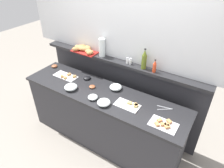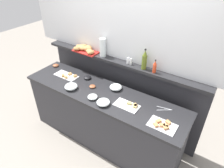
{
  "view_description": "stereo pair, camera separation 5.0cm",
  "coord_description": "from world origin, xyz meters",
  "px_view_note": "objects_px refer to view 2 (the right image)",
  "views": [
    {
      "loc": [
        1.29,
        -1.76,
        2.5
      ],
      "look_at": [
        0.1,
        0.1,
        1.02
      ],
      "focal_mm": 32.35,
      "sensor_mm": 36.0,
      "label": 1
    },
    {
      "loc": [
        1.33,
        -1.73,
        2.5
      ],
      "look_at": [
        0.1,
        0.1,
        1.02
      ],
      "focal_mm": 32.35,
      "sensor_mm": 36.0,
      "label": 2
    }
  ],
  "objects_px": {
    "glass_bowl_extra": "(103,102)",
    "olive_oil_bottle": "(144,60)",
    "sandwich_platter_rear": "(128,105)",
    "condiment_bowl_cream": "(56,65)",
    "sandwich_platter_front": "(162,125)",
    "hot_sauce_bottle": "(155,67)",
    "glass_bowl_small": "(93,97)",
    "condiment_bowl_red": "(87,78)",
    "sandwich_platter_side": "(67,76)",
    "bread_basket": "(85,49)",
    "pepper_shaker": "(131,62)",
    "glass_bowl_medium": "(116,87)",
    "water_carafe": "(103,47)",
    "glass_bowl_large": "(71,87)",
    "condiment_bowl_dark": "(92,86)",
    "serving_tongs": "(165,109)",
    "salt_shaker": "(128,61)"
  },
  "relations": [
    {
      "from": "glass_bowl_extra",
      "to": "olive_oil_bottle",
      "type": "bearing_deg",
      "value": 68.18
    },
    {
      "from": "sandwich_platter_rear",
      "to": "condiment_bowl_cream",
      "type": "bearing_deg",
      "value": 172.03
    },
    {
      "from": "sandwich_platter_front",
      "to": "hot_sauce_bottle",
      "type": "distance_m",
      "value": 0.73
    },
    {
      "from": "glass_bowl_extra",
      "to": "sandwich_platter_rear",
      "type": "bearing_deg",
      "value": 28.49
    },
    {
      "from": "glass_bowl_small",
      "to": "condiment_bowl_red",
      "type": "xyz_separation_m",
      "value": [
        -0.36,
        0.33,
        -0.0
      ]
    },
    {
      "from": "sandwich_platter_side",
      "to": "bread_basket",
      "type": "bearing_deg",
      "value": 74.35
    },
    {
      "from": "sandwich_platter_front",
      "to": "olive_oil_bottle",
      "type": "relative_size",
      "value": 1.09
    },
    {
      "from": "bread_basket",
      "to": "hot_sauce_bottle",
      "type": "bearing_deg",
      "value": -0.32
    },
    {
      "from": "sandwich_platter_front",
      "to": "pepper_shaker",
      "type": "relative_size",
      "value": 3.47
    },
    {
      "from": "glass_bowl_medium",
      "to": "water_carafe",
      "type": "bearing_deg",
      "value": 148.64
    },
    {
      "from": "glass_bowl_large",
      "to": "bread_basket",
      "type": "distance_m",
      "value": 0.66
    },
    {
      "from": "condiment_bowl_dark",
      "to": "hot_sauce_bottle",
      "type": "bearing_deg",
      "value": 25.83
    },
    {
      "from": "sandwich_platter_front",
      "to": "pepper_shaker",
      "type": "xyz_separation_m",
      "value": [
        -0.71,
        0.53,
        0.34
      ]
    },
    {
      "from": "glass_bowl_medium",
      "to": "condiment_bowl_red",
      "type": "relative_size",
      "value": 1.54
    },
    {
      "from": "serving_tongs",
      "to": "sandwich_platter_side",
      "type": "bearing_deg",
      "value": -176.18
    },
    {
      "from": "sandwich_platter_front",
      "to": "serving_tongs",
      "type": "height_order",
      "value": "sandwich_platter_front"
    },
    {
      "from": "sandwich_platter_rear",
      "to": "pepper_shaker",
      "type": "bearing_deg",
      "value": 118.09
    },
    {
      "from": "hot_sauce_bottle",
      "to": "salt_shaker",
      "type": "distance_m",
      "value": 0.4
    },
    {
      "from": "serving_tongs",
      "to": "condiment_bowl_cream",
      "type": "bearing_deg",
      "value": 179.31
    },
    {
      "from": "pepper_shaker",
      "to": "water_carafe",
      "type": "bearing_deg",
      "value": 180.0
    },
    {
      "from": "glass_bowl_medium",
      "to": "olive_oil_bottle",
      "type": "xyz_separation_m",
      "value": [
        0.28,
        0.22,
        0.4
      ]
    },
    {
      "from": "serving_tongs",
      "to": "glass_bowl_large",
      "type": "bearing_deg",
      "value": -166.11
    },
    {
      "from": "serving_tongs",
      "to": "salt_shaker",
      "type": "distance_m",
      "value": 0.8
    },
    {
      "from": "olive_oil_bottle",
      "to": "salt_shaker",
      "type": "relative_size",
      "value": 3.17
    },
    {
      "from": "sandwich_platter_side",
      "to": "pepper_shaker",
      "type": "distance_m",
      "value": 1.01
    },
    {
      "from": "sandwich_platter_rear",
      "to": "pepper_shaker",
      "type": "distance_m",
      "value": 0.61
    },
    {
      "from": "sandwich_platter_front",
      "to": "bread_basket",
      "type": "relative_size",
      "value": 0.72
    },
    {
      "from": "condiment_bowl_red",
      "to": "glass_bowl_large",
      "type": "bearing_deg",
      "value": -93.28
    },
    {
      "from": "hot_sauce_bottle",
      "to": "bread_basket",
      "type": "height_order",
      "value": "hot_sauce_bottle"
    },
    {
      "from": "glass_bowl_large",
      "to": "glass_bowl_small",
      "type": "height_order",
      "value": "glass_bowl_large"
    },
    {
      "from": "condiment_bowl_red",
      "to": "pepper_shaker",
      "type": "relative_size",
      "value": 1.25
    },
    {
      "from": "bread_basket",
      "to": "glass_bowl_extra",
      "type": "bearing_deg",
      "value": -37.29
    },
    {
      "from": "glass_bowl_small",
      "to": "serving_tongs",
      "type": "distance_m",
      "value": 0.91
    },
    {
      "from": "glass_bowl_large",
      "to": "salt_shaker",
      "type": "bearing_deg",
      "value": 45.38
    },
    {
      "from": "water_carafe",
      "to": "condiment_bowl_cream",
      "type": "bearing_deg",
      "value": -163.54
    },
    {
      "from": "glass_bowl_large",
      "to": "condiment_bowl_dark",
      "type": "xyz_separation_m",
      "value": [
        0.22,
        0.19,
        -0.02
      ]
    },
    {
      "from": "sandwich_platter_side",
      "to": "glass_bowl_large",
      "type": "xyz_separation_m",
      "value": [
        0.29,
        -0.2,
        0.02
      ]
    },
    {
      "from": "glass_bowl_large",
      "to": "olive_oil_bottle",
      "type": "distance_m",
      "value": 1.05
    },
    {
      "from": "serving_tongs",
      "to": "hot_sauce_bottle",
      "type": "xyz_separation_m",
      "value": [
        -0.28,
        0.24,
        0.38
      ]
    },
    {
      "from": "glass_bowl_small",
      "to": "water_carafe",
      "type": "bearing_deg",
      "value": 113.13
    },
    {
      "from": "condiment_bowl_cream",
      "to": "bread_basket",
      "type": "relative_size",
      "value": 0.23
    },
    {
      "from": "sandwich_platter_front",
      "to": "condiment_bowl_dark",
      "type": "relative_size",
      "value": 3.47
    },
    {
      "from": "condiment_bowl_dark",
      "to": "serving_tongs",
      "type": "distance_m",
      "value": 1.02
    },
    {
      "from": "glass_bowl_large",
      "to": "condiment_bowl_red",
      "type": "height_order",
      "value": "glass_bowl_large"
    },
    {
      "from": "sandwich_platter_side",
      "to": "sandwich_platter_front",
      "type": "distance_m",
      "value": 1.61
    },
    {
      "from": "glass_bowl_medium",
      "to": "glass_bowl_small",
      "type": "xyz_separation_m",
      "value": [
        -0.13,
        -0.34,
        -0.01
      ]
    },
    {
      "from": "glass_bowl_medium",
      "to": "bread_basket",
      "type": "distance_m",
      "value": 0.8
    },
    {
      "from": "condiment_bowl_red",
      "to": "condiment_bowl_dark",
      "type": "height_order",
      "value": "condiment_bowl_red"
    },
    {
      "from": "glass_bowl_extra",
      "to": "water_carafe",
      "type": "xyz_separation_m",
      "value": [
        -0.43,
        0.59,
        0.41
      ]
    },
    {
      "from": "condiment_bowl_cream",
      "to": "condiment_bowl_dark",
      "type": "xyz_separation_m",
      "value": [
        0.88,
        -0.14,
        -0.0
      ]
    }
  ]
}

